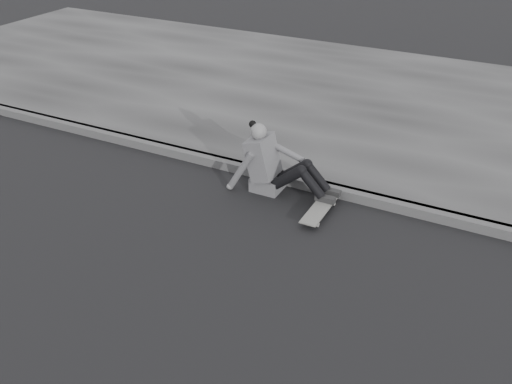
% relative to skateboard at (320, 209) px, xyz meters
% --- Properties ---
extents(curb, '(24.00, 0.16, 0.12)m').
position_rel_skateboard_xyz_m(curb, '(2.02, 0.50, -0.01)').
color(curb, '#4C4C4C').
rests_on(curb, ground).
extents(skateboard, '(0.20, 0.78, 0.09)m').
position_rel_skateboard_xyz_m(skateboard, '(0.00, 0.00, 0.00)').
color(skateboard, '#979792').
rests_on(skateboard, ground).
extents(seated_woman, '(1.38, 0.46, 0.88)m').
position_rel_skateboard_xyz_m(seated_woman, '(-0.73, 0.25, 0.29)').
color(seated_woman, '#59595B').
rests_on(seated_woman, ground).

